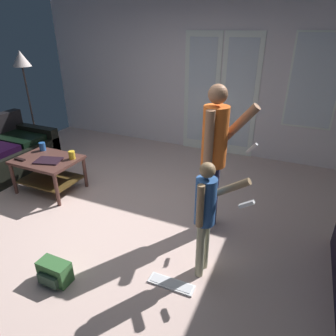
% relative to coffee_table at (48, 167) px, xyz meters
% --- Properties ---
extents(ground_plane, '(6.07, 5.55, 0.02)m').
position_rel_coffee_table_xyz_m(ground_plane, '(1.19, -0.25, -0.37)').
color(ground_plane, beige).
extents(wall_back_with_doors, '(6.07, 0.09, 2.81)m').
position_rel_coffee_table_xyz_m(wall_back_with_doors, '(1.29, 2.49, 1.01)').
color(wall_back_with_doors, silver).
rests_on(wall_back_with_doors, ground_plane).
extents(coffee_table, '(0.86, 0.65, 0.50)m').
position_rel_coffee_table_xyz_m(coffee_table, '(0.00, 0.00, 0.00)').
color(coffee_table, '#4E2E28').
rests_on(coffee_table, ground_plane).
extents(person_adult, '(0.55, 0.45, 1.68)m').
position_rel_coffee_table_xyz_m(person_adult, '(2.37, 0.08, 0.64)').
color(person_adult, '#30304F').
rests_on(person_adult, ground_plane).
extents(person_child, '(0.49, 0.32, 1.17)m').
position_rel_coffee_table_xyz_m(person_child, '(2.51, -0.62, 0.34)').
color(person_child, '#A8A686').
rests_on(person_child, ground_plane).
extents(floor_lamp, '(0.32, 0.32, 1.79)m').
position_rel_coffee_table_xyz_m(floor_lamp, '(-1.51, 1.20, 1.18)').
color(floor_lamp, '#312E22').
rests_on(floor_lamp, ground_plane).
extents(backpack, '(0.30, 0.19, 0.22)m').
position_rel_coffee_table_xyz_m(backpack, '(1.30, -1.31, -0.26)').
color(backpack, '#356434').
rests_on(backpack, ground_plane).
extents(loose_keyboard, '(0.44, 0.14, 0.02)m').
position_rel_coffee_table_xyz_m(loose_keyboard, '(2.31, -0.91, -0.35)').
color(loose_keyboard, white).
rests_on(loose_keyboard, ground_plane).
extents(laptop_closed, '(0.40, 0.33, 0.02)m').
position_rel_coffee_table_xyz_m(laptop_closed, '(0.09, -0.06, 0.15)').
color(laptop_closed, black).
rests_on(laptop_closed, coffee_table).
extents(cup_near_edge, '(0.09, 0.09, 0.11)m').
position_rel_coffee_table_xyz_m(cup_near_edge, '(0.33, 0.14, 0.19)').
color(cup_near_edge, gold).
rests_on(cup_near_edge, coffee_table).
extents(cup_by_laptop, '(0.09, 0.09, 0.12)m').
position_rel_coffee_table_xyz_m(cup_by_laptop, '(-0.27, 0.21, 0.20)').
color(cup_by_laptop, '#235299').
rests_on(cup_by_laptop, coffee_table).
extents(tv_remote_black, '(0.17, 0.05, 0.02)m').
position_rel_coffee_table_xyz_m(tv_remote_black, '(-0.30, -0.19, 0.15)').
color(tv_remote_black, black).
rests_on(tv_remote_black, coffee_table).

